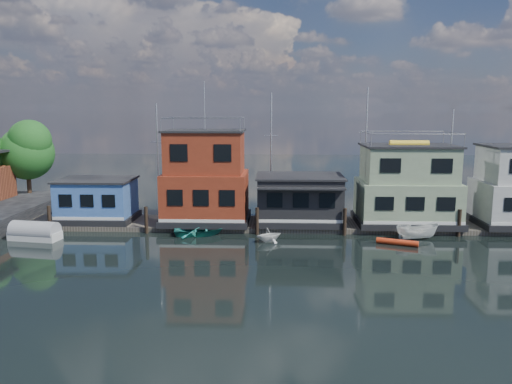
{
  "coord_description": "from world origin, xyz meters",
  "views": [
    {
      "loc": [
        -2.47,
        -29.84,
        10.06
      ],
      "look_at": [
        -4.2,
        12.0,
        3.0
      ],
      "focal_mm": 35.0,
      "sensor_mm": 36.0,
      "label": 1
    }
  ],
  "objects_px": {
    "houseboat_red": "(206,179)",
    "houseboat_dark": "(299,199)",
    "houseboat_blue": "(97,200)",
    "motorboat": "(417,232)",
    "red_kayak": "(397,242)",
    "dinghy_white": "(269,235)",
    "dinghy_teal": "(198,231)",
    "tarp_runabout": "(35,232)",
    "houseboat_green": "(407,187)"
  },
  "relations": [
    {
      "from": "houseboat_blue",
      "to": "dinghy_white",
      "type": "xyz_separation_m",
      "value": [
        14.99,
        -5.01,
        -1.66
      ]
    },
    {
      "from": "motorboat",
      "to": "tarp_runabout",
      "type": "relative_size",
      "value": 0.81
    },
    {
      "from": "houseboat_blue",
      "to": "motorboat",
      "type": "height_order",
      "value": "houseboat_blue"
    },
    {
      "from": "houseboat_blue",
      "to": "red_kayak",
      "type": "relative_size",
      "value": 2.11
    },
    {
      "from": "tarp_runabout",
      "to": "dinghy_white",
      "type": "relative_size",
      "value": 1.94
    },
    {
      "from": "houseboat_blue",
      "to": "houseboat_red",
      "type": "bearing_deg",
      "value": 0.0
    },
    {
      "from": "houseboat_dark",
      "to": "dinghy_teal",
      "type": "relative_size",
      "value": 1.92
    },
    {
      "from": "houseboat_dark",
      "to": "motorboat",
      "type": "relative_size",
      "value": 2.26
    },
    {
      "from": "dinghy_white",
      "to": "motorboat",
      "type": "bearing_deg",
      "value": -113.11
    },
    {
      "from": "houseboat_red",
      "to": "houseboat_dark",
      "type": "relative_size",
      "value": 1.6
    },
    {
      "from": "houseboat_green",
      "to": "dinghy_teal",
      "type": "xyz_separation_m",
      "value": [
        -17.18,
        -3.31,
        -3.15
      ]
    },
    {
      "from": "tarp_runabout",
      "to": "dinghy_teal",
      "type": "height_order",
      "value": "tarp_runabout"
    },
    {
      "from": "houseboat_red",
      "to": "dinghy_teal",
      "type": "distance_m",
      "value": 4.97
    },
    {
      "from": "houseboat_red",
      "to": "houseboat_green",
      "type": "xyz_separation_m",
      "value": [
        17.0,
        0.0,
        -0.55
      ]
    },
    {
      "from": "motorboat",
      "to": "red_kayak",
      "type": "bearing_deg",
      "value": 127.28
    },
    {
      "from": "tarp_runabout",
      "to": "dinghy_white",
      "type": "height_order",
      "value": "tarp_runabout"
    },
    {
      "from": "houseboat_blue",
      "to": "motorboat",
      "type": "distance_m",
      "value": 26.77
    },
    {
      "from": "red_kayak",
      "to": "dinghy_white",
      "type": "bearing_deg",
      "value": -162.14
    },
    {
      "from": "houseboat_green",
      "to": "tarp_runabout",
      "type": "distance_m",
      "value": 30.19
    },
    {
      "from": "tarp_runabout",
      "to": "dinghy_white",
      "type": "distance_m",
      "value": 18.08
    },
    {
      "from": "red_kayak",
      "to": "houseboat_red",
      "type": "bearing_deg",
      "value": -179.22
    },
    {
      "from": "red_kayak",
      "to": "motorboat",
      "type": "height_order",
      "value": "motorboat"
    },
    {
      "from": "houseboat_red",
      "to": "houseboat_blue",
      "type": "bearing_deg",
      "value": -180.0
    },
    {
      "from": "houseboat_green",
      "to": "dinghy_teal",
      "type": "distance_m",
      "value": 17.78
    },
    {
      "from": "red_kayak",
      "to": "tarp_runabout",
      "type": "xyz_separation_m",
      "value": [
        -27.64,
        0.34,
        0.36
      ]
    },
    {
      "from": "dinghy_teal",
      "to": "tarp_runabout",
      "type": "bearing_deg",
      "value": 88.58
    },
    {
      "from": "tarp_runabout",
      "to": "red_kayak",
      "type": "bearing_deg",
      "value": 8.15
    },
    {
      "from": "houseboat_dark",
      "to": "dinghy_teal",
      "type": "bearing_deg",
      "value": -158.05
    },
    {
      "from": "dinghy_teal",
      "to": "houseboat_green",
      "type": "bearing_deg",
      "value": -89.01
    },
    {
      "from": "houseboat_dark",
      "to": "houseboat_green",
      "type": "height_order",
      "value": "houseboat_green"
    },
    {
      "from": "houseboat_dark",
      "to": "red_kayak",
      "type": "xyz_separation_m",
      "value": [
        7.05,
        -5.49,
        -2.2
      ]
    },
    {
      "from": "red_kayak",
      "to": "houseboat_dark",
      "type": "bearing_deg",
      "value": 162.96
    },
    {
      "from": "houseboat_dark",
      "to": "dinghy_white",
      "type": "xyz_separation_m",
      "value": [
        -2.51,
        -4.99,
        -1.87
      ]
    },
    {
      "from": "dinghy_teal",
      "to": "houseboat_red",
      "type": "bearing_deg",
      "value": -12.99
    },
    {
      "from": "houseboat_red",
      "to": "houseboat_dark",
      "type": "bearing_deg",
      "value": -0.14
    },
    {
      "from": "tarp_runabout",
      "to": "dinghy_white",
      "type": "bearing_deg",
      "value": 9.38
    },
    {
      "from": "houseboat_red",
      "to": "motorboat",
      "type": "xyz_separation_m",
      "value": [
        16.94,
        -3.87,
        -3.47
      ]
    },
    {
      "from": "motorboat",
      "to": "houseboat_blue",
      "type": "bearing_deg",
      "value": 77.94
    },
    {
      "from": "tarp_runabout",
      "to": "dinghy_teal",
      "type": "relative_size",
      "value": 1.05
    },
    {
      "from": "houseboat_blue",
      "to": "houseboat_dark",
      "type": "distance_m",
      "value": 17.5
    },
    {
      "from": "tarp_runabout",
      "to": "dinghy_teal",
      "type": "bearing_deg",
      "value": 17.37
    },
    {
      "from": "houseboat_blue",
      "to": "houseboat_red",
      "type": "relative_size",
      "value": 0.54
    },
    {
      "from": "houseboat_blue",
      "to": "tarp_runabout",
      "type": "relative_size",
      "value": 1.58
    },
    {
      "from": "houseboat_red",
      "to": "houseboat_green",
      "type": "relative_size",
      "value": 1.41
    },
    {
      "from": "houseboat_dark",
      "to": "dinghy_teal",
      "type": "xyz_separation_m",
      "value": [
        -8.18,
        -3.3,
        -2.02
      ]
    },
    {
      "from": "dinghy_white",
      "to": "houseboat_red",
      "type": "bearing_deg",
      "value": 18.82
    },
    {
      "from": "red_kayak",
      "to": "motorboat",
      "type": "relative_size",
      "value": 0.92
    },
    {
      "from": "red_kayak",
      "to": "motorboat",
      "type": "distance_m",
      "value": 2.54
    },
    {
      "from": "motorboat",
      "to": "dinghy_white",
      "type": "bearing_deg",
      "value": 91.94
    },
    {
      "from": "houseboat_dark",
      "to": "dinghy_teal",
      "type": "distance_m",
      "value": 9.04
    }
  ]
}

